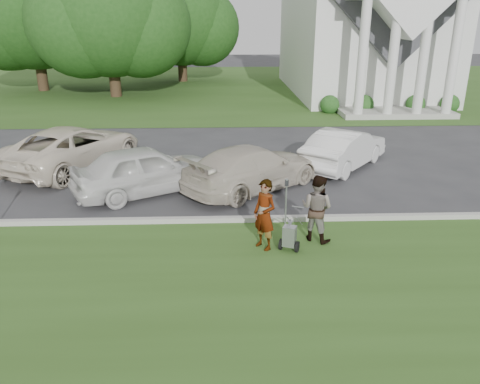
{
  "coord_description": "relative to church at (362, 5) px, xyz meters",
  "views": [
    {
      "loc": [
        -0.65,
        -10.94,
        5.18
      ],
      "look_at": [
        -0.24,
        0.0,
        1.07
      ],
      "focal_mm": 35.0,
      "sensor_mm": 36.0,
      "label": 1
    }
  ],
  "objects": [
    {
      "name": "curb",
      "position": [
        -9.0,
        -22.56,
        -5.86
      ],
      "size": [
        80.0,
        0.18,
        0.15
      ],
      "primitive_type": "cube",
      "color": "#9E9E93",
      "rests_on": "ground"
    },
    {
      "name": "parking_meter_near",
      "position": [
        -8.03,
        -22.83,
        -5.12
      ],
      "size": [
        0.09,
        0.08,
        1.3
      ],
      "color": "#999BA1",
      "rests_on": "ground"
    },
    {
      "name": "person_left",
      "position": [
        -8.71,
        -24.1,
        -5.09
      ],
      "size": [
        0.71,
        0.74,
        1.71
      ],
      "primitive_type": "imported",
      "rotation": [
        0.0,
        0.0,
        -0.86
      ],
      "color": "#999999",
      "rests_on": "ground"
    },
    {
      "name": "ground",
      "position": [
        -9.0,
        -23.11,
        -5.94
      ],
      "size": [
        120.0,
        120.0,
        0.0
      ],
      "primitive_type": "plane",
      "color": "#333335",
      "rests_on": "ground"
    },
    {
      "name": "car_c",
      "position": [
        -8.73,
        -19.97,
        -5.24
      ],
      "size": [
        4.98,
        4.59,
        1.4
      ],
      "primitive_type": "imported",
      "rotation": [
        0.0,
        0.0,
        2.26
      ],
      "color": "beige",
      "rests_on": "ground"
    },
    {
      "name": "tree_back",
      "position": [
        -13.01,
        6.87,
        -1.21
      ],
      "size": [
        9.61,
        7.6,
        8.89
      ],
      "color": "#332316",
      "rests_on": "ground"
    },
    {
      "name": "grass_strip",
      "position": [
        -9.0,
        -26.11,
        -5.93
      ],
      "size": [
        80.0,
        7.0,
        0.01
      ],
      "primitive_type": "cube",
      "color": "#2F4F1B",
      "rests_on": "ground"
    },
    {
      "name": "tree_left",
      "position": [
        -17.01,
        -1.13,
        -0.83
      ],
      "size": [
        10.63,
        8.4,
        9.71
      ],
      "color": "#332316",
      "rests_on": "ground"
    },
    {
      "name": "tree_far",
      "position": [
        -23.01,
        1.87,
        -0.25
      ],
      "size": [
        11.64,
        9.2,
        10.73
      ],
      "color": "#332316",
      "rests_on": "ground"
    },
    {
      "name": "car_d",
      "position": [
        -5.25,
        -17.8,
        -5.23
      ],
      "size": [
        3.88,
        4.29,
        1.42
      ],
      "primitive_type": "imported",
      "rotation": [
        0.0,
        0.0,
        2.46
      ],
      "color": "silver",
      "rests_on": "ground"
    },
    {
      "name": "church_lawn",
      "position": [
        -9.0,
        3.89,
        -5.93
      ],
      "size": [
        80.0,
        30.0,
        0.01
      ],
      "primitive_type": "cube",
      "color": "#2F4F1B",
      "rests_on": "ground"
    },
    {
      "name": "person_right",
      "position": [
        -7.41,
        -23.7,
        -5.11
      ],
      "size": [
        1.03,
        0.99,
        1.67
      ],
      "primitive_type": "imported",
      "rotation": [
        0.0,
        0.0,
        2.5
      ],
      "color": "#999999",
      "rests_on": "ground"
    },
    {
      "name": "car_a",
      "position": [
        -15.04,
        -17.5,
        -5.17
      ],
      "size": [
        4.65,
        6.09,
        1.54
      ],
      "primitive_type": "imported",
      "rotation": [
        0.0,
        0.0,
        2.7
      ],
      "color": "beige",
      "rests_on": "ground"
    },
    {
      "name": "striping_cart",
      "position": [
        -8.12,
        -24.24,
        -5.58
      ],
      "size": [
        0.68,
        0.97,
        0.84
      ],
      "rotation": [
        0.0,
        0.0,
        -0.39
      ],
      "color": "black",
      "rests_on": "ground"
    },
    {
      "name": "church",
      "position": [
        0.0,
        0.0,
        0.0
      ],
      "size": [
        9.19,
        19.0,
        24.1
      ],
      "color": "white",
      "rests_on": "ground"
    },
    {
      "name": "car_b",
      "position": [
        -12.04,
        -20.24,
        -5.18
      ],
      "size": [
        4.78,
        3.74,
        1.52
      ],
      "primitive_type": "imported",
      "rotation": [
        0.0,
        0.0,
        2.08
      ],
      "color": "silver",
      "rests_on": "ground"
    }
  ]
}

